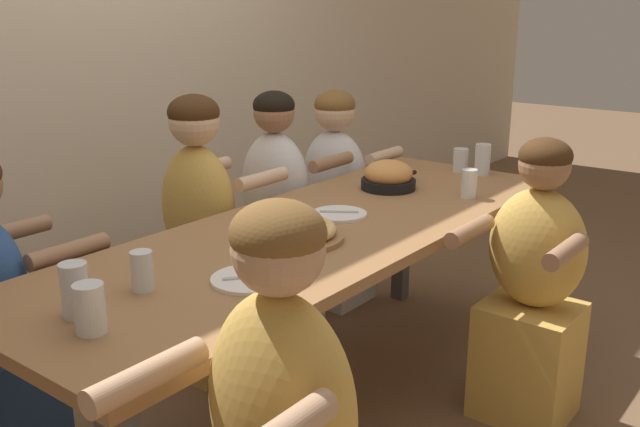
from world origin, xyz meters
TOP-DOWN VIEW (x-y plane):
  - ground_plane at (0.00, 0.00)m, footprint 18.00×18.00m
  - dining_table at (0.00, 0.00)m, footprint 2.43×0.82m
  - pizza_board_main at (-0.17, -0.01)m, footprint 0.36×0.36m
  - skillet_bowl at (0.61, 0.10)m, footprint 0.34×0.24m
  - empty_plate_a at (-0.54, -0.16)m, footprint 0.23×0.23m
  - empty_plate_b at (0.15, 0.03)m, footprint 0.21×0.21m
  - drinking_glass_a at (-1.02, -0.08)m, footprint 0.08×0.08m
  - drinking_glass_b at (0.70, -0.24)m, footprint 0.06×0.06m
  - drinking_glass_c at (1.11, -0.10)m, footprint 0.07×0.07m
  - drinking_glass_d at (-0.99, 0.03)m, footprint 0.07×0.07m
  - drinking_glass_e at (-0.77, 0.03)m, footprint 0.06×0.06m
  - drinking_glass_f at (1.11, 0.01)m, footprint 0.07×0.07m
  - diner_far_midright at (0.47, 0.63)m, footprint 0.51×0.40m
  - diner_far_right at (0.94, 0.63)m, footprint 0.51×0.40m
  - diner_near_midright at (0.48, -0.63)m, footprint 0.51×0.40m
  - diner_far_center at (-0.01, 0.63)m, footprint 0.51×0.40m

SIDE VIEW (x-z plane):
  - ground_plane at x=0.00m, z-range 0.00..0.00m
  - diner_near_midright at x=0.48m, z-range -0.05..1.04m
  - diner_far_right at x=0.94m, z-range -0.04..1.08m
  - diner_far_midright at x=0.47m, z-range -0.05..1.11m
  - diner_far_center at x=-0.01m, z-range -0.04..1.15m
  - dining_table at x=0.00m, z-range 0.30..1.07m
  - empty_plate_a at x=-0.54m, z-range 0.76..0.78m
  - empty_plate_b at x=0.15m, z-range 0.76..0.78m
  - pizza_board_main at x=-0.17m, z-range 0.76..0.82m
  - drinking_glass_f at x=1.11m, z-range 0.75..0.87m
  - drinking_glass_e at x=-0.77m, z-range 0.76..0.87m
  - drinking_glass_b at x=0.70m, z-range 0.75..0.87m
  - skillet_bowl at x=0.61m, z-range 0.75..0.88m
  - drinking_glass_c at x=1.11m, z-range 0.75..0.90m
  - drinking_glass_a at x=-1.02m, z-range 0.76..0.89m
  - drinking_glass_d at x=-0.99m, z-range 0.76..0.90m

